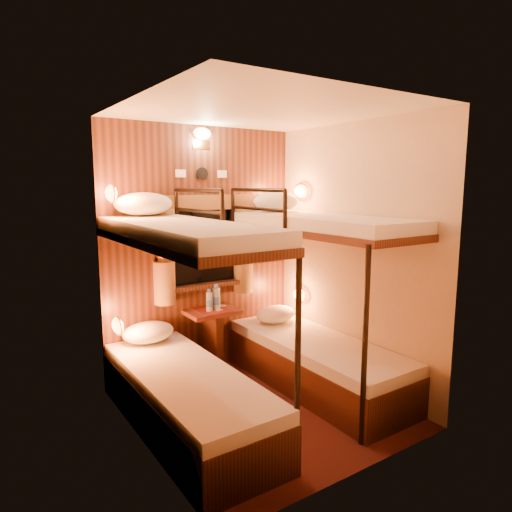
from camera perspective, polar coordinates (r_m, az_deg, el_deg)
floor at (r=4.01m, az=0.73°, el=-18.50°), size 2.10×2.10×0.00m
ceiling at (r=3.60m, az=0.81°, el=17.73°), size 2.10×2.10×0.00m
wall_back at (r=4.51m, az=-6.80°, el=0.61°), size 2.40×0.00×2.40m
wall_front at (r=2.84m, az=12.91°, el=-4.52°), size 2.40×0.00×2.40m
wall_left at (r=3.17m, az=-14.31°, el=-3.15°), size 0.00×2.40×2.40m
wall_right at (r=4.26m, az=11.93°, el=-0.02°), size 0.00×2.40×2.40m
back_panel at (r=4.50m, az=-6.71°, el=0.58°), size 2.00×0.03×2.40m
bunk_left at (r=3.54m, az=-8.78°, el=-12.52°), size 0.72×1.90×1.82m
bunk_right at (r=4.22m, az=7.57°, el=-8.96°), size 0.72×1.90×1.82m
window at (r=4.48m, az=-6.53°, el=0.29°), size 1.00×0.12×0.79m
curtains at (r=4.43m, az=-6.35°, el=1.30°), size 1.10×0.22×1.00m
back_fixtures at (r=4.44m, az=-6.75°, el=14.01°), size 0.54×0.09×0.48m
reading_lamps at (r=4.20m, az=-4.64°, el=0.57°), size 2.00×0.20×1.25m
table at (r=4.52m, az=-5.45°, el=-9.60°), size 0.50×0.34×0.66m
bottle_left at (r=4.42m, az=-4.98°, el=-5.37°), size 0.07×0.07×0.26m
bottle_right at (r=4.38m, az=-5.85°, el=-5.73°), size 0.06×0.06×0.22m
sachet_a at (r=4.43m, az=-4.72°, el=-6.76°), size 0.09×0.08×0.01m
sachet_b at (r=4.58m, az=-4.24°, el=-6.22°), size 0.09×0.09×0.01m
pillow_lower_left at (r=4.22m, az=-13.32°, el=-9.26°), size 0.46×0.33×0.18m
pillow_lower_right at (r=4.69m, az=2.47°, el=-7.26°), size 0.43×0.31×0.17m
pillow_upper_left at (r=4.02m, az=-13.89°, el=6.34°), size 0.50×0.36×0.20m
pillow_upper_right at (r=4.52m, az=2.48°, el=6.82°), size 0.49×0.35×0.19m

